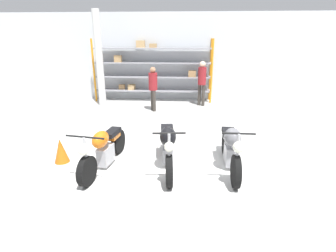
{
  "coord_description": "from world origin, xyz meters",
  "views": [
    {
      "loc": [
        0.36,
        -5.25,
        2.64
      ],
      "look_at": [
        0.0,
        0.4,
        0.7
      ],
      "focal_mm": 28.0,
      "sensor_mm": 36.0,
      "label": 1
    }
  ],
  "objects_px": {
    "shelving_rack": "(152,69)",
    "person_near_rack": "(153,86)",
    "motorcycle_grey": "(231,147)",
    "motorcycle_orange": "(104,148)",
    "motorcycle_black": "(168,145)",
    "person_browsing": "(202,80)",
    "traffic_cone": "(61,150)"
  },
  "relations": [
    {
      "from": "shelving_rack",
      "to": "person_near_rack",
      "type": "relative_size",
      "value": 3.08
    },
    {
      "from": "motorcycle_black",
      "to": "person_near_rack",
      "type": "distance_m",
      "value": 4.54
    },
    {
      "from": "person_browsing",
      "to": "motorcycle_orange",
      "type": "bearing_deg",
      "value": 10.43
    },
    {
      "from": "motorcycle_grey",
      "to": "traffic_cone",
      "type": "bearing_deg",
      "value": -90.07
    },
    {
      "from": "motorcycle_orange",
      "to": "person_browsing",
      "type": "xyz_separation_m",
      "value": [
        2.33,
        5.46,
        0.6
      ]
    },
    {
      "from": "shelving_rack",
      "to": "motorcycle_orange",
      "type": "distance_m",
      "value": 6.31
    },
    {
      "from": "person_browsing",
      "to": "traffic_cone",
      "type": "distance_m",
      "value": 6.3
    },
    {
      "from": "motorcycle_black",
      "to": "person_browsing",
      "type": "xyz_separation_m",
      "value": [
        1.0,
        5.34,
        0.54
      ]
    },
    {
      "from": "motorcycle_orange",
      "to": "person_near_rack",
      "type": "height_order",
      "value": "person_near_rack"
    },
    {
      "from": "motorcycle_grey",
      "to": "person_near_rack",
      "type": "bearing_deg",
      "value": -153.47
    },
    {
      "from": "motorcycle_orange",
      "to": "motorcycle_black",
      "type": "bearing_deg",
      "value": 104.05
    },
    {
      "from": "motorcycle_black",
      "to": "person_near_rack",
      "type": "xyz_separation_m",
      "value": [
        -0.83,
        4.44,
        0.45
      ]
    },
    {
      "from": "motorcycle_grey",
      "to": "person_browsing",
      "type": "distance_m",
      "value": 5.38
    },
    {
      "from": "motorcycle_grey",
      "to": "motorcycle_orange",
      "type": "bearing_deg",
      "value": -86.45
    },
    {
      "from": "shelving_rack",
      "to": "motorcycle_orange",
      "type": "height_order",
      "value": "shelving_rack"
    },
    {
      "from": "person_near_rack",
      "to": "person_browsing",
      "type": "bearing_deg",
      "value": -178.53
    },
    {
      "from": "person_browsing",
      "to": "motorcycle_black",
      "type": "bearing_deg",
      "value": 22.92
    },
    {
      "from": "motorcycle_black",
      "to": "person_browsing",
      "type": "bearing_deg",
      "value": 163.86
    },
    {
      "from": "shelving_rack",
      "to": "motorcycle_grey",
      "type": "height_order",
      "value": "shelving_rack"
    },
    {
      "from": "shelving_rack",
      "to": "person_near_rack",
      "type": "xyz_separation_m",
      "value": [
        0.25,
        -1.68,
        -0.39
      ]
    },
    {
      "from": "motorcycle_grey",
      "to": "traffic_cone",
      "type": "height_order",
      "value": "motorcycle_grey"
    },
    {
      "from": "person_browsing",
      "to": "person_near_rack",
      "type": "bearing_deg",
      "value": -30.24
    },
    {
      "from": "motorcycle_grey",
      "to": "person_near_rack",
      "type": "relative_size",
      "value": 1.29
    },
    {
      "from": "motorcycle_grey",
      "to": "shelving_rack",
      "type": "bearing_deg",
      "value": -157.85
    },
    {
      "from": "person_near_rack",
      "to": "traffic_cone",
      "type": "relative_size",
      "value": 2.93
    },
    {
      "from": "motorcycle_black",
      "to": "motorcycle_orange",
      "type": "bearing_deg",
      "value": -90.37
    },
    {
      "from": "motorcycle_orange",
      "to": "motorcycle_grey",
      "type": "bearing_deg",
      "value": 101.53
    },
    {
      "from": "motorcycle_black",
      "to": "traffic_cone",
      "type": "relative_size",
      "value": 3.89
    },
    {
      "from": "motorcycle_black",
      "to": "motorcycle_grey",
      "type": "relative_size",
      "value": 1.03
    },
    {
      "from": "shelving_rack",
      "to": "traffic_cone",
      "type": "distance_m",
      "value": 6.28
    },
    {
      "from": "shelving_rack",
      "to": "motorcycle_orange",
      "type": "bearing_deg",
      "value": -92.3
    },
    {
      "from": "motorcycle_grey",
      "to": "traffic_cone",
      "type": "distance_m",
      "value": 3.66
    }
  ]
}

